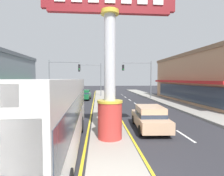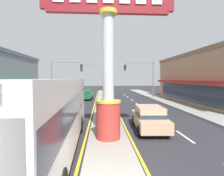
{
  "view_description": "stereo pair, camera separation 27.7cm",
  "coord_description": "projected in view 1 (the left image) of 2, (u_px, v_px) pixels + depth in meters",
  "views": [
    {
      "loc": [
        -0.64,
        -4.85,
        3.27
      ],
      "look_at": [
        0.43,
        8.26,
        2.6
      ],
      "focal_mm": 28.43,
      "sensor_mm": 36.0,
      "label": 1
    },
    {
      "loc": [
        -0.36,
        -4.87,
        3.27
      ],
      "look_at": [
        0.43,
        8.26,
        2.6
      ],
      "focal_mm": 28.43,
      "sensor_mm": 36.0,
      "label": 2
    }
  ],
  "objects": [
    {
      "name": "median_strip",
      "position": [
        103.0,
        104.0,
        22.96
      ],
      "size": [
        2.13,
        52.0,
        0.14
      ],
      "primitive_type": "cube",
      "color": "gray",
      "rests_on": "ground"
    },
    {
      "name": "sidewalk_left",
      "position": [
        23.0,
        107.0,
        20.22
      ],
      "size": [
        2.99,
        60.0,
        0.18
      ],
      "primitive_type": "cube",
      "color": "gray",
      "rests_on": "ground"
    },
    {
      "name": "sidewalk_right",
      "position": [
        178.0,
        105.0,
        21.71
      ],
      "size": [
        2.99,
        60.0,
        0.18
      ],
      "primitive_type": "cube",
      "color": "gray",
      "rests_on": "ground"
    },
    {
      "name": "lane_markings",
      "position": [
        103.0,
        106.0,
        21.61
      ],
      "size": [
        8.87,
        52.0,
        0.01
      ],
      "color": "silver",
      "rests_on": "ground"
    },
    {
      "name": "district_sign",
      "position": [
        110.0,
        60.0,
        9.17
      ],
      "size": [
        6.79,
        1.33,
        8.13
      ],
      "color": "#B7332D",
      "rests_on": "median_strip"
    },
    {
      "name": "storefront_right",
      "position": [
        217.0,
        78.0,
        23.79
      ],
      "size": [
        10.44,
        20.79,
        6.7
      ],
      "color": "tan",
      "rests_on": "ground"
    },
    {
      "name": "traffic_light_left_side",
      "position": [
        61.0,
        73.0,
        27.34
      ],
      "size": [
        4.86,
        0.46,
        6.2
      ],
      "color": "slate",
      "rests_on": "ground"
    },
    {
      "name": "traffic_light_right_side",
      "position": [
        140.0,
        73.0,
        28.7
      ],
      "size": [
        4.86,
        0.46,
        6.2
      ],
      "color": "slate",
      "rests_on": "ground"
    },
    {
      "name": "traffic_light_median_far",
      "position": [
        93.0,
        74.0,
        32.74
      ],
      "size": [
        4.2,
        0.46,
        6.2
      ],
      "color": "slate",
      "rests_on": "ground"
    },
    {
      "name": "bus_near_right_lane",
      "position": [
        50.0,
        111.0,
        7.74
      ],
      "size": [
        2.93,
        11.29,
        3.26
      ],
      "color": "silver",
      "rests_on": "ground"
    },
    {
      "name": "sedan_far_right_lane",
      "position": [
        85.0,
        95.0,
        28.21
      ],
      "size": [
        2.01,
        4.39,
        1.53
      ],
      "color": "#14562D",
      "rests_on": "ground"
    },
    {
      "name": "sedan_near_left_lane",
      "position": [
        150.0,
        117.0,
        11.44
      ],
      "size": [
        2.03,
        4.39,
        1.53
      ],
      "color": "tan",
      "rests_on": "ground"
    }
  ]
}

